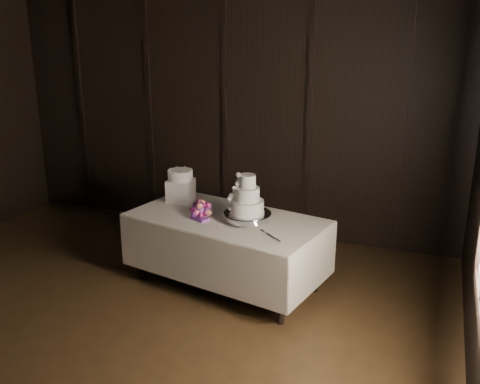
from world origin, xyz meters
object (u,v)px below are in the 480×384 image
bouquet (200,209)px  box_pedestal (181,190)px  wedding_cake (244,198)px  cake_stand (247,217)px  display_table (227,248)px  small_cake (180,175)px

bouquet → box_pedestal: box_pedestal is taller
wedding_cake → box_pedestal: bearing=155.9°
cake_stand → bouquet: 0.51m
bouquet → wedding_cake: bearing=-0.3°
display_table → box_pedestal: box_pedestal is taller
cake_stand → box_pedestal: box_pedestal is taller
display_table → bouquet: 0.50m
display_table → small_cake: small_cake is taller
display_table → cake_stand: size_ratio=4.47×
wedding_cake → box_pedestal: 0.95m
cake_stand → box_pedestal: bearing=159.7°
display_table → cake_stand: (0.24, -0.03, 0.39)m
box_pedestal → display_table: bearing=-24.7°
box_pedestal → small_cake: small_cake is taller
display_table → bouquet: bouquet is taller
display_table → cake_stand: 0.46m
bouquet → display_table: bearing=8.7°
bouquet → cake_stand: bearing=1.5°
box_pedestal → cake_stand: bearing=-20.3°
wedding_cake → small_cake: 0.95m
cake_stand → wedding_cake: wedding_cake is taller
display_table → bouquet: bearing=-159.4°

